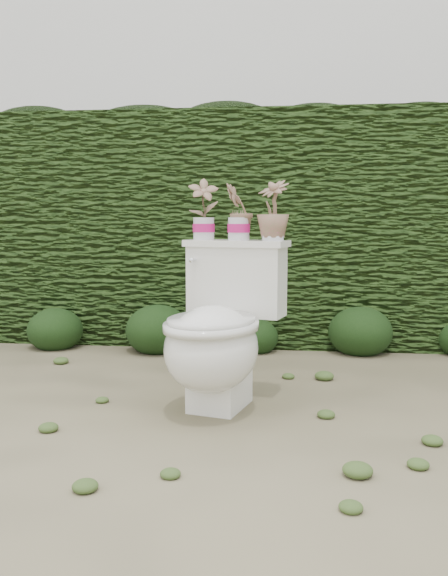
# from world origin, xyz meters

# --- Properties ---
(ground) EXTENTS (60.00, 60.00, 0.00)m
(ground) POSITION_xyz_m (0.00, 0.00, 0.00)
(ground) COLOR gray
(ground) RESTS_ON ground
(hedge) EXTENTS (8.00, 1.00, 1.60)m
(hedge) POSITION_xyz_m (0.00, 1.60, 0.80)
(hedge) COLOR #31501A
(hedge) RESTS_ON ground
(house_wall) EXTENTS (8.00, 3.50, 4.00)m
(house_wall) POSITION_xyz_m (0.60, 6.00, 2.00)
(house_wall) COLOR silver
(house_wall) RESTS_ON ground
(toilet) EXTENTS (0.61, 0.77, 0.78)m
(toilet) POSITION_xyz_m (0.20, -0.20, 0.36)
(toilet) COLOR silver
(toilet) RESTS_ON ground
(potted_plant_left) EXTENTS (0.17, 0.13, 0.29)m
(potted_plant_left) POSITION_xyz_m (0.09, 0.08, 0.92)
(potted_plant_left) COLOR #267C2E
(potted_plant_left) RESTS_ON toilet
(potted_plant_center) EXTENTS (0.18, 0.18, 0.26)m
(potted_plant_center) POSITION_xyz_m (0.27, 0.03, 0.91)
(potted_plant_center) COLOR #267C2E
(potted_plant_center) RESTS_ON toilet
(potted_plant_right) EXTENTS (0.21, 0.21, 0.27)m
(potted_plant_right) POSITION_xyz_m (0.44, -0.01, 0.91)
(potted_plant_right) COLOR #267C2E
(potted_plant_right) RESTS_ON toilet
(liriope_clump_2) EXTENTS (0.38, 0.38, 0.30)m
(liriope_clump_2) POSITION_xyz_m (-1.08, 1.01, 0.15)
(liriope_clump_2) COLOR #1C3512
(liriope_clump_2) RESTS_ON ground
(liriope_clump_3) EXTENTS (0.43, 0.43, 0.34)m
(liriope_clump_3) POSITION_xyz_m (-0.36, 0.98, 0.17)
(liriope_clump_3) COLOR #1C3512
(liriope_clump_3) RESTS_ON ground
(liriope_clump_4) EXTENTS (0.31, 0.31, 0.25)m
(liriope_clump_4) POSITION_xyz_m (0.29, 1.05, 0.12)
(liriope_clump_4) COLOR #1C3512
(liriope_clump_4) RESTS_ON ground
(liriope_clump_5) EXTENTS (0.42, 0.42, 0.34)m
(liriope_clump_5) POSITION_xyz_m (0.98, 1.09, 0.17)
(liriope_clump_5) COLOR #1C3512
(liriope_clump_5) RESTS_ON ground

